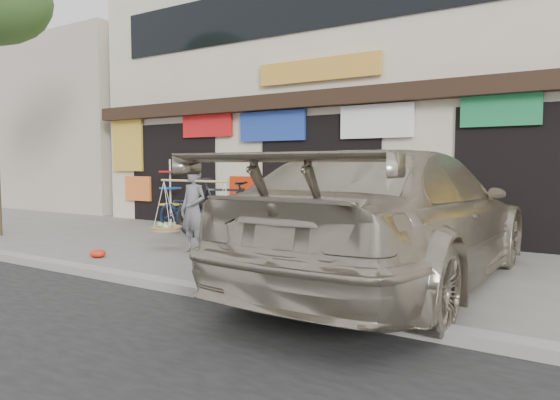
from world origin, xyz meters
The scene contains 12 objects.
ground centered at (0.00, 0.00, 0.00)m, with size 70.00×70.00×0.00m, color gray.
kerb centered at (0.00, -2.00, 0.06)m, with size 70.00×0.25×0.12m, color gray.
shophouse_block centered at (0.00, 6.42, 3.45)m, with size 14.00×6.32×7.00m.
neighbor_west centered at (-13.50, 7.00, 3.00)m, with size 12.00×7.00×6.00m, color #B8AC98.
street_vendor centered at (-0.81, 0.19, 0.71)m, with size 1.99×0.64×1.55m.
bike_0 centered at (-2.46, 1.85, 0.53)m, with size 0.71×2.03×1.07m, color #0F1B39.
bike_1 centered at (-1.41, 1.76, 0.65)m, with size 0.61×2.18×1.31m, color black.
bike_2 centered at (-0.37, 2.46, 0.48)m, with size 0.64×1.84×0.97m, color #591C0F.
bike_3 centered at (-0.55, 2.46, 0.48)m, with size 0.64×1.84×0.97m, color #591C0F.
suv centered at (3.08, -0.16, 0.89)m, with size 2.64×6.18×1.78m.
display_rack centered at (-4.15, 3.03, 0.70)m, with size 0.48×0.48×1.73m.
red_bag centered at (-1.90, -1.04, 0.07)m, with size 0.31×0.25×0.14m, color red.
Camera 1 is at (5.27, -6.58, 1.61)m, focal length 32.00 mm.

